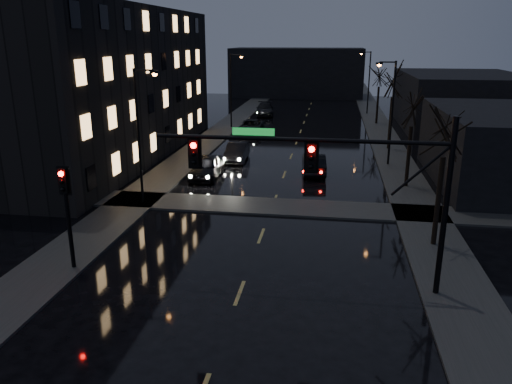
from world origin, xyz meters
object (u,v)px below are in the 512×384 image
at_px(lead_car, 314,164).
at_px(oncoming_car_b, 237,152).
at_px(oncoming_car_d, 265,109).
at_px(oncoming_car_a, 207,167).
at_px(oncoming_car_c, 251,127).

bearing_deg(lead_car, oncoming_car_b, -31.52).
height_order(oncoming_car_b, oncoming_car_d, oncoming_car_d).
relative_size(oncoming_car_a, oncoming_car_b, 1.06).
distance_m(oncoming_car_a, oncoming_car_b, 5.49).
xyz_separation_m(oncoming_car_b, lead_car, (6.37, -3.12, 0.02)).
bearing_deg(oncoming_car_a, oncoming_car_b, 77.87).
bearing_deg(oncoming_car_d, oncoming_car_b, -94.05).
bearing_deg(oncoming_car_c, oncoming_car_d, 89.30).
bearing_deg(oncoming_car_c, lead_car, -67.07).
height_order(oncoming_car_b, oncoming_car_c, oncoming_car_b).
distance_m(oncoming_car_a, oncoming_car_c, 17.67).
distance_m(oncoming_car_d, lead_car, 29.25).
distance_m(oncoming_car_b, oncoming_car_d, 25.18).
xyz_separation_m(oncoming_car_a, oncoming_car_d, (0.06, 30.52, -0.01)).
height_order(oncoming_car_a, oncoming_car_b, oncoming_car_a).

